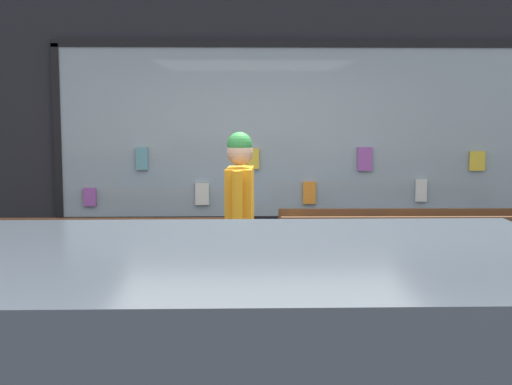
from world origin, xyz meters
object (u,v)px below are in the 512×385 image
(small_dog, at_px, (295,307))
(display_table_right, at_px, (430,232))
(person_browsing, at_px, (240,215))
(display_table_left, at_px, (93,241))

(small_dog, bearing_deg, display_table_right, -46.36)
(small_dog, bearing_deg, person_browsing, 81.13)
(person_browsing, xyz_separation_m, small_dog, (0.46, -0.21, -0.76))
(display_table_right, height_order, small_dog, display_table_right)
(display_table_left, bearing_deg, person_browsing, -19.18)
(display_table_left, relative_size, small_dog, 4.64)
(display_table_left, xyz_separation_m, small_dog, (1.82, -0.69, -0.45))
(display_table_right, height_order, person_browsing, person_browsing)
(display_table_left, distance_m, person_browsing, 1.47)
(display_table_left, xyz_separation_m, person_browsing, (1.35, -0.47, 0.31))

